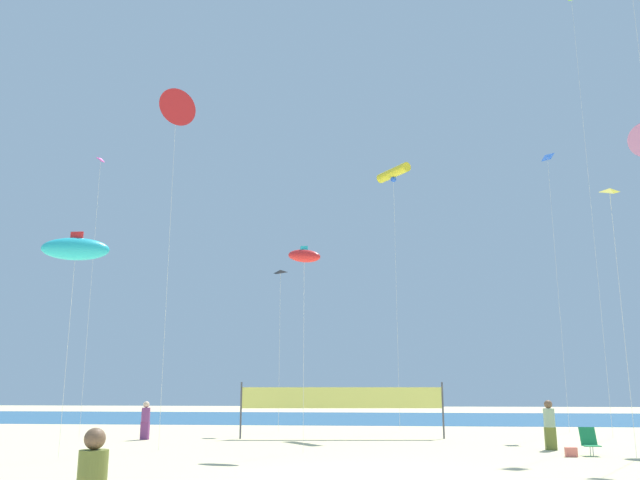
# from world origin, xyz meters

# --- Properties ---
(ground_plane) EXTENTS (120.00, 120.00, 0.00)m
(ground_plane) POSITION_xyz_m (0.00, 0.00, 0.00)
(ground_plane) COLOR beige
(ocean_band) EXTENTS (120.00, 20.00, 0.01)m
(ocean_band) POSITION_xyz_m (0.00, 31.83, 0.00)
(ocean_band) COLOR #28608C
(ocean_band) RESTS_ON ground
(beachgoer_sage_shirt) EXTENTS (0.40, 0.40, 1.73)m
(beachgoer_sage_shirt) POSITION_xyz_m (6.33, 7.81, 0.92)
(beachgoer_sage_shirt) COLOR olive
(beachgoer_sage_shirt) RESTS_ON ground
(beachgoer_plum_shirt) EXTENTS (0.36, 0.36, 1.59)m
(beachgoer_plum_shirt) POSITION_xyz_m (-9.76, 10.98, 0.85)
(beachgoer_plum_shirt) COLOR #7A3872
(beachgoer_plum_shirt) RESTS_ON ground
(folding_beach_chair) EXTENTS (0.52, 0.65, 0.89)m
(folding_beach_chair) POSITION_xyz_m (7.14, 6.00, 0.47)
(folding_beach_chair) COLOR #1E8C4C
(folding_beach_chair) RESTS_ON ground
(volleyball_net) EXTENTS (8.88, 0.98, 2.40)m
(volleyball_net) POSITION_xyz_m (-1.40, 12.29, 1.64)
(volleyball_net) COLOR #4C4C51
(volleyball_net) RESTS_ON ground
(beach_handbag) EXTENTS (0.37, 0.18, 0.30)m
(beach_handbag) POSITION_xyz_m (6.40, 5.50, 0.15)
(beach_handbag) COLOR #EA7260
(beach_handbag) RESTS_ON ground
(kite_blue_diamond) EXTENTS (0.83, 0.83, 14.54)m
(kite_blue_diamond) POSITION_xyz_m (9.47, 17.25, 14.08)
(kite_blue_diamond) COLOR silver
(kite_blue_diamond) RESTS_ON ground
(kite_lime_diamond) EXTENTS (0.66, 0.64, 21.96)m
(kite_lime_diamond) POSITION_xyz_m (10.44, 13.78, 21.21)
(kite_lime_diamond) COLOR silver
(kite_lime_diamond) RESTS_ON ground
(kite_yellow_tube) EXTENTS (1.83, 2.22, 13.81)m
(kite_yellow_tube) POSITION_xyz_m (1.20, 16.88, 13.52)
(kite_yellow_tube) COLOR silver
(kite_yellow_tube) RESTS_ON ground
(kite_cyan_inflatable) EXTENTS (2.32, 1.69, 7.33)m
(kite_cyan_inflatable) POSITION_xyz_m (-9.80, 3.50, 6.73)
(kite_cyan_inflatable) COLOR silver
(kite_cyan_inflatable) RESTS_ON ground
(kite_red_delta) EXTENTS (1.35, 1.23, 13.78)m
(kite_red_delta) POSITION_xyz_m (-7.55, 6.35, 12.99)
(kite_red_delta) COLOR silver
(kite_red_delta) RESTS_ON ground
(kite_black_diamond) EXTENTS (0.84, 0.85, 8.26)m
(kite_black_diamond) POSITION_xyz_m (-4.82, 16.12, 8.02)
(kite_black_diamond) COLOR silver
(kite_black_diamond) RESTS_ON ground
(kite_magenta_diamond) EXTENTS (0.44, 0.44, 12.94)m
(kite_magenta_diamond) POSITION_xyz_m (-12.76, 11.24, 12.10)
(kite_magenta_diamond) COLOR silver
(kite_magenta_diamond) RESTS_ON ground
(kite_yellow_diamond) EXTENTS (0.54, 0.55, 8.86)m
(kite_yellow_diamond) POSITION_xyz_m (8.18, 4.83, 8.55)
(kite_yellow_diamond) COLOR silver
(kite_yellow_diamond) RESTS_ON ground
(kite_red_inflatable) EXTENTS (1.46, 0.96, 7.21)m
(kite_red_inflatable) POSITION_xyz_m (-2.35, 5.98, 6.84)
(kite_red_inflatable) COLOR silver
(kite_red_inflatable) RESTS_ON ground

